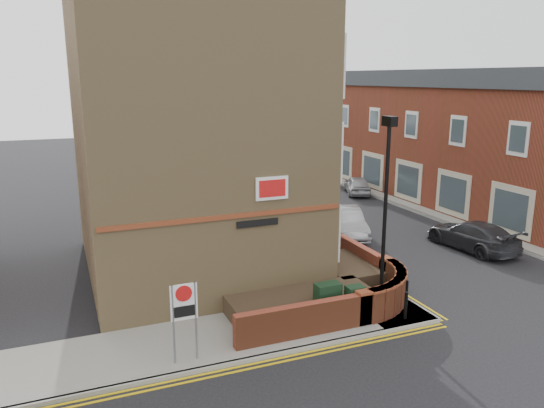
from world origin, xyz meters
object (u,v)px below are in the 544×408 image
(lamppost, at_px, (385,215))
(zone_sign, at_px, (184,308))
(utility_cabinet_large, at_px, (327,301))
(silver_car_near, at_px, (346,222))

(lamppost, relative_size, zone_sign, 2.86)
(lamppost, height_order, utility_cabinet_large, lamppost)
(zone_sign, bearing_deg, silver_car_near, 41.65)
(utility_cabinet_large, bearing_deg, lamppost, -3.01)
(zone_sign, relative_size, silver_car_near, 0.53)
(lamppost, distance_m, silver_car_near, 9.26)
(silver_car_near, bearing_deg, lamppost, -95.80)
(zone_sign, distance_m, silver_car_near, 13.42)
(lamppost, distance_m, zone_sign, 6.85)
(lamppost, bearing_deg, zone_sign, -173.93)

